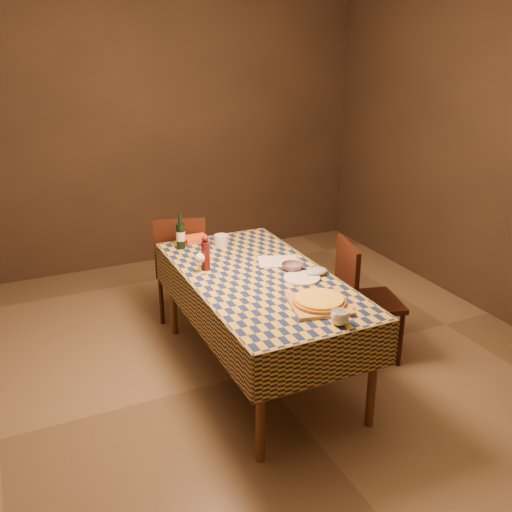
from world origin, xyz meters
name	(u,v)px	position (x,y,z in m)	size (l,w,h in m)	color
room	(259,194)	(0.00, 0.00, 1.35)	(5.00, 5.10, 2.70)	brown
dining_table	(259,286)	(0.00, 0.00, 0.69)	(0.94, 1.84, 0.77)	brown
cutting_board	(319,304)	(0.14, -0.56, 0.78)	(0.35, 0.35, 0.02)	#A77D4E
pizza	(319,300)	(0.14, -0.56, 0.81)	(0.36, 0.36, 0.03)	#A8681C
pepper_mill	(206,254)	(-0.29, 0.26, 0.89)	(0.08, 0.08, 0.25)	#4B1113
bowl	(292,267)	(0.26, 0.00, 0.79)	(0.15, 0.15, 0.05)	#674956
wine_glass	(200,259)	(-0.34, 0.22, 0.87)	(0.07, 0.07, 0.14)	silver
wine_bottle	(181,235)	(-0.31, 0.75, 0.87)	(0.09, 0.09, 0.28)	black
deli_tub	(221,241)	(-0.02, 0.66, 0.82)	(0.11, 0.11, 0.09)	silver
takeout_container	(195,239)	(-0.17, 0.84, 0.79)	(0.18, 0.13, 0.05)	#C7471A
white_plate	(302,278)	(0.24, -0.17, 0.78)	(0.24, 0.24, 0.01)	silver
tumbler	(340,318)	(0.12, -0.82, 0.81)	(0.11, 0.11, 0.08)	white
flour_patch	(278,261)	(0.24, 0.19, 0.77)	(0.29, 0.22, 0.00)	silver
flour_bag	(316,271)	(0.37, -0.14, 0.79)	(0.16, 0.12, 0.05)	#979DC1
chair_far	(180,261)	(-0.23, 1.08, 0.52)	(0.51, 0.52, 0.93)	black
chair_right	(361,294)	(0.78, -0.11, 0.52)	(0.52, 0.51, 0.93)	black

